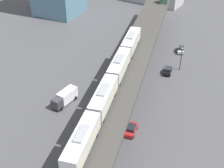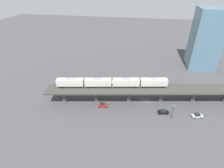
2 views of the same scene
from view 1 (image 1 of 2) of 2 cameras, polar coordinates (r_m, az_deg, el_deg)
The scene contains 8 objects.
ground_plane at distance 83.80m, azimuth 3.81°, elevation 0.82°, with size 400.00×400.00×0.00m, color #424244.
elevated_viaduct at distance 80.42m, azimuth 3.95°, elevation 4.51°, with size 24.49×92.04×7.30m.
subway_train at distance 65.38m, azimuth 0.00°, elevation 0.76°, with size 11.54×49.51×4.45m.
street_car_silver at distance 99.09m, azimuth 12.45°, elevation 6.21°, with size 2.81×4.70×1.89m.
street_car_black at distance 87.18m, azimuth 10.18°, elevation 2.46°, with size 2.48×4.63×1.89m.
street_car_red at distance 66.55m, azimuth 3.58°, elevation -8.29°, with size 2.37×4.59×1.89m.
delivery_truck at distance 74.82m, azimuth -8.59°, elevation -2.41°, with size 3.29×7.45×3.20m.
street_lamp at distance 87.92m, azimuth 12.54°, elevation 4.83°, with size 0.44×0.44×6.94m.
Camera 1 is at (24.81, -65.93, 45.38)m, focal length 50.00 mm.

